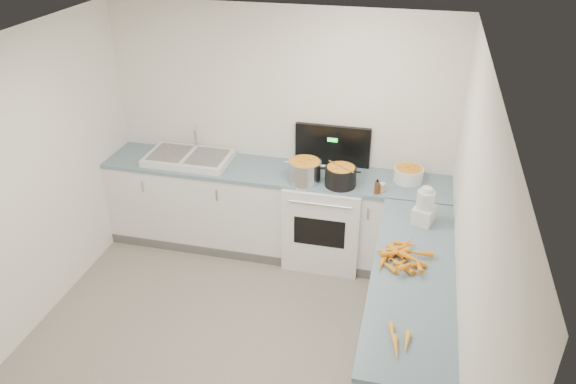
% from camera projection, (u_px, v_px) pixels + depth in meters
% --- Properties ---
extents(floor, '(3.50, 4.00, 0.00)m').
position_uv_depth(floor, '(221.00, 362.00, 4.63)').
color(floor, gray).
rests_on(floor, ground).
extents(ceiling, '(3.50, 4.00, 0.00)m').
position_uv_depth(ceiling, '(198.00, 63.00, 3.42)').
color(ceiling, white).
rests_on(ceiling, ground).
extents(wall_back, '(3.50, 0.00, 2.50)m').
position_uv_depth(wall_back, '(280.00, 130.00, 5.73)').
color(wall_back, white).
rests_on(wall_back, ground).
extents(wall_left, '(0.00, 4.00, 2.50)m').
position_uv_depth(wall_left, '(0.00, 206.00, 4.38)').
color(wall_left, white).
rests_on(wall_left, ground).
extents(wall_right, '(0.00, 4.00, 2.50)m').
position_uv_depth(wall_right, '(464.00, 269.00, 3.66)').
color(wall_right, white).
rests_on(wall_right, ground).
extents(counter_back, '(3.50, 0.62, 0.94)m').
position_uv_depth(counter_back, '(274.00, 210.00, 5.85)').
color(counter_back, white).
rests_on(counter_back, ground).
extents(counter_right, '(0.62, 2.20, 0.94)m').
position_uv_depth(counter_right, '(407.00, 322.00, 4.36)').
color(counter_right, white).
rests_on(counter_right, ground).
extents(stove, '(0.76, 0.65, 1.36)m').
position_uv_depth(stove, '(325.00, 217.00, 5.72)').
color(stove, white).
rests_on(stove, ground).
extents(sink, '(0.86, 0.52, 0.31)m').
position_uv_depth(sink, '(189.00, 158.00, 5.79)').
color(sink, white).
rests_on(sink, counter_back).
extents(steel_pot, '(0.35, 0.35, 0.23)m').
position_uv_depth(steel_pot, '(305.00, 172.00, 5.37)').
color(steel_pot, silver).
rests_on(steel_pot, stove).
extents(black_pot, '(0.31, 0.31, 0.21)m').
position_uv_depth(black_pot, '(341.00, 177.00, 5.30)').
color(black_pot, black).
rests_on(black_pot, stove).
extents(wooden_spoon, '(0.27, 0.20, 0.01)m').
position_uv_depth(wooden_spoon, '(341.00, 166.00, 5.24)').
color(wooden_spoon, '#AD7A47').
rests_on(wooden_spoon, black_pot).
extents(mixing_bowl, '(0.29, 0.29, 0.13)m').
position_uv_depth(mixing_bowl, '(408.00, 174.00, 5.39)').
color(mixing_bowl, white).
rests_on(mixing_bowl, counter_back).
extents(extract_bottle, '(0.05, 0.05, 0.12)m').
position_uv_depth(extract_bottle, '(377.00, 188.00, 5.17)').
color(extract_bottle, '#593319').
rests_on(extract_bottle, counter_back).
extents(spice_jar, '(0.05, 0.05, 0.08)m').
position_uv_depth(spice_jar, '(382.00, 188.00, 5.20)').
color(spice_jar, '#E5B266').
rests_on(spice_jar, counter_back).
extents(food_processor, '(0.21, 0.23, 0.33)m').
position_uv_depth(food_processor, '(425.00, 208.00, 4.69)').
color(food_processor, white).
rests_on(food_processor, counter_right).
extents(carrot_pile, '(0.45, 0.48, 0.09)m').
position_uv_depth(carrot_pile, '(401.00, 257.00, 4.25)').
color(carrot_pile, orange).
rests_on(carrot_pile, counter_right).
extents(peeled_carrots, '(0.15, 0.30, 0.04)m').
position_uv_depth(peeled_carrots, '(398.00, 341.00, 3.50)').
color(peeled_carrots, orange).
rests_on(peeled_carrots, counter_right).
extents(peelings, '(0.24, 0.24, 0.01)m').
position_uv_depth(peelings, '(169.00, 152.00, 5.81)').
color(peelings, tan).
rests_on(peelings, sink).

